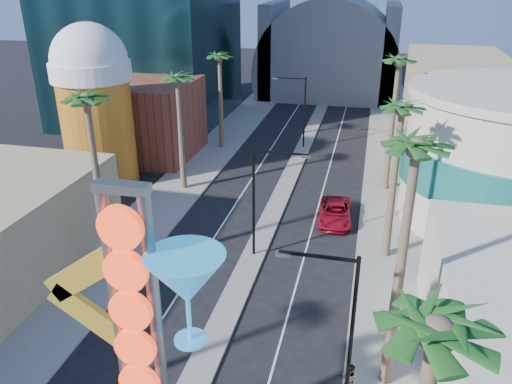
# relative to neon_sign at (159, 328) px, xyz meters

# --- Properties ---
(sidewalk_west) EXTENTS (5.00, 100.00, 0.15)m
(sidewalk_west) POSITION_rel_neon_sign_xyz_m (-10.32, 32.04, -7.23)
(sidewalk_west) COLOR gray
(sidewalk_west) RESTS_ON ground
(sidewalk_east) EXTENTS (5.00, 100.00, 0.15)m
(sidewalk_east) POSITION_rel_neon_sign_xyz_m (8.68, 32.04, -7.23)
(sidewalk_east) COLOR gray
(sidewalk_east) RESTS_ON ground
(median) EXTENTS (1.60, 84.00, 0.15)m
(median) POSITION_rel_neon_sign_xyz_m (-0.82, 35.04, -7.23)
(median) COLOR gray
(median) RESTS_ON ground
(brick_filler_west) EXTENTS (10.00, 10.00, 8.00)m
(brick_filler_west) POSITION_rel_neon_sign_xyz_m (-16.82, 35.04, -3.31)
(brick_filler_west) COLOR brown
(brick_filler_west) RESTS_ON ground
(filler_east) EXTENTS (10.00, 20.00, 10.00)m
(filler_east) POSITION_rel_neon_sign_xyz_m (15.18, 45.04, -2.31)
(filler_east) COLOR #9D8C65
(filler_east) RESTS_ON ground
(beer_mug) EXTENTS (7.00, 7.00, 14.50)m
(beer_mug) POSITION_rel_neon_sign_xyz_m (-17.82, 27.04, 0.54)
(beer_mug) COLOR orange
(beer_mug) RESTS_ON ground
(turquoise_building) EXTENTS (16.60, 16.60, 10.60)m
(turquoise_building) POSITION_rel_neon_sign_xyz_m (17.18, 27.04, -2.06)
(turquoise_building) COLOR beige
(turquoise_building) RESTS_ON ground
(canopy) EXTENTS (22.00, 16.00, 22.00)m
(canopy) POSITION_rel_neon_sign_xyz_m (-0.82, 69.04, -3.00)
(canopy) COLOR slate
(canopy) RESTS_ON ground
(neon_sign) EXTENTS (6.53, 2.60, 12.55)m
(neon_sign) POSITION_rel_neon_sign_xyz_m (0.00, 0.00, 0.00)
(neon_sign) COLOR gray
(neon_sign) RESTS_ON ground
(streetlight_0) EXTENTS (3.79, 0.25, 8.00)m
(streetlight_0) POSITION_rel_neon_sign_xyz_m (-0.27, 17.04, -2.43)
(streetlight_0) COLOR black
(streetlight_0) RESTS_ON ground
(streetlight_1) EXTENTS (3.79, 0.25, 8.00)m
(streetlight_1) POSITION_rel_neon_sign_xyz_m (-1.36, 41.04, -2.43)
(streetlight_1) COLOR black
(streetlight_1) RESTS_ON ground
(streetlight_2) EXTENTS (3.45, 0.25, 8.00)m
(streetlight_2) POSITION_rel_neon_sign_xyz_m (5.91, 5.04, -2.47)
(streetlight_2) COLOR black
(streetlight_2) RESTS_ON ground
(palm_1) EXTENTS (2.40, 2.40, 12.70)m
(palm_1) POSITION_rel_neon_sign_xyz_m (-9.82, 13.04, 3.52)
(palm_1) COLOR brown
(palm_1) RESTS_ON ground
(palm_2) EXTENTS (2.40, 2.40, 11.20)m
(palm_2) POSITION_rel_neon_sign_xyz_m (-9.82, 27.04, 2.17)
(palm_2) COLOR brown
(palm_2) RESTS_ON ground
(palm_3) EXTENTS (2.40, 2.40, 11.20)m
(palm_3) POSITION_rel_neon_sign_xyz_m (-9.82, 39.04, 2.17)
(palm_3) COLOR brown
(palm_3) RESTS_ON ground
(palm_4) EXTENTS (2.40, 2.40, 12.20)m
(palm_4) POSITION_rel_neon_sign_xyz_m (8.18, -2.96, 3.07)
(palm_4) COLOR brown
(palm_4) RESTS_ON ground
(palm_5) EXTENTS (2.40, 2.40, 13.20)m
(palm_5) POSITION_rel_neon_sign_xyz_m (8.18, 7.04, 3.96)
(palm_5) COLOR brown
(palm_5) RESTS_ON ground
(palm_6) EXTENTS (2.40, 2.40, 11.70)m
(palm_6) POSITION_rel_neon_sign_xyz_m (8.18, 19.04, 2.62)
(palm_6) COLOR brown
(palm_6) RESTS_ON ground
(palm_7) EXTENTS (2.40, 2.40, 12.70)m
(palm_7) POSITION_rel_neon_sign_xyz_m (8.18, 31.04, 3.52)
(palm_7) COLOR brown
(palm_7) RESTS_ON ground
(red_pickup) EXTENTS (2.82, 5.60, 1.52)m
(red_pickup) POSITION_rel_neon_sign_xyz_m (4.27, 23.69, -6.55)
(red_pickup) COLOR #B30D22
(red_pickup) RESTS_ON ground
(pedestrian_b) EXTENTS (1.02, 0.95, 1.68)m
(pedestrian_b) POSITION_rel_neon_sign_xyz_m (6.48, 5.75, -6.31)
(pedestrian_b) COLOR gray
(pedestrian_b) RESTS_ON sidewalk_east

